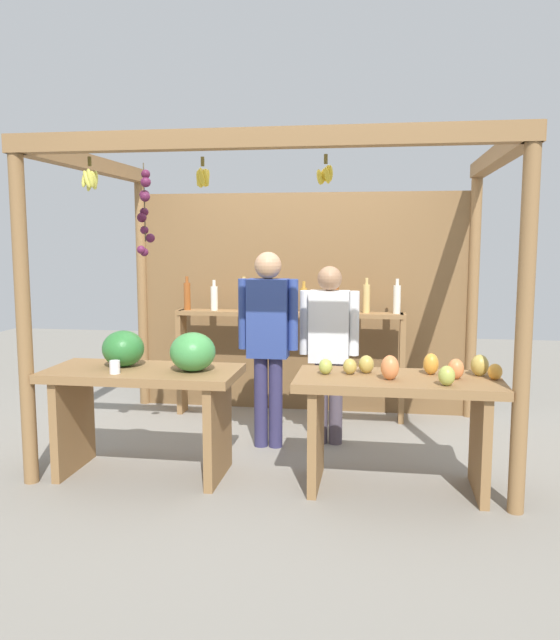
% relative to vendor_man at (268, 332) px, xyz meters
% --- Properties ---
extents(ground_plane, '(12.00, 12.00, 0.00)m').
position_rel_vendor_man_xyz_m(ground_plane, '(0.12, 0.08, -0.94)').
color(ground_plane, gray).
rests_on(ground_plane, ground).
extents(market_stall, '(3.33, 2.29, 2.34)m').
position_rel_vendor_man_xyz_m(market_stall, '(0.11, 0.58, 0.44)').
color(market_stall, olive).
rests_on(market_stall, ground).
extents(fruit_counter_left, '(1.35, 0.64, 1.04)m').
position_rel_vendor_man_xyz_m(fruit_counter_left, '(-0.73, -0.74, -0.28)').
color(fruit_counter_left, olive).
rests_on(fruit_counter_left, ground).
extents(fruit_counter_right, '(1.36, 0.64, 0.93)m').
position_rel_vendor_man_xyz_m(fruit_counter_right, '(1.02, -0.74, -0.36)').
color(fruit_counter_right, olive).
rests_on(fruit_counter_right, ground).
extents(bottle_shelf_unit, '(2.14, 0.22, 1.33)m').
position_rel_vendor_man_xyz_m(bottle_shelf_unit, '(0.04, 0.90, -0.13)').
color(bottle_shelf_unit, olive).
rests_on(bottle_shelf_unit, ground).
extents(vendor_man, '(0.48, 0.21, 1.57)m').
position_rel_vendor_man_xyz_m(vendor_man, '(0.00, 0.00, 0.00)').
color(vendor_man, navy).
rests_on(vendor_man, ground).
extents(vendor_woman, '(0.48, 0.20, 1.46)m').
position_rel_vendor_man_xyz_m(vendor_woman, '(0.47, 0.16, -0.08)').
color(vendor_woman, '#4F4551').
rests_on(vendor_woman, ground).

